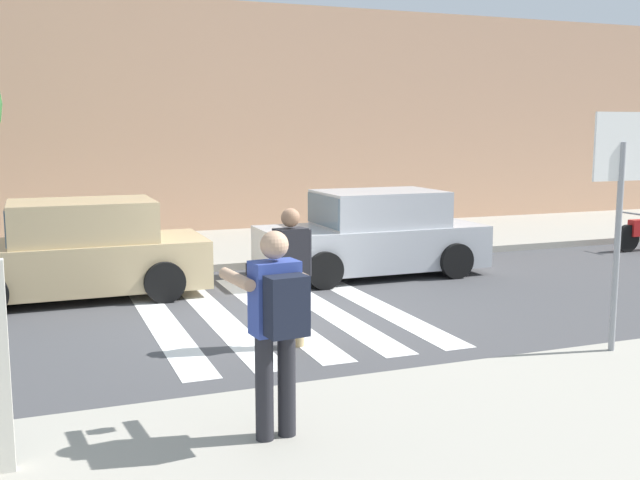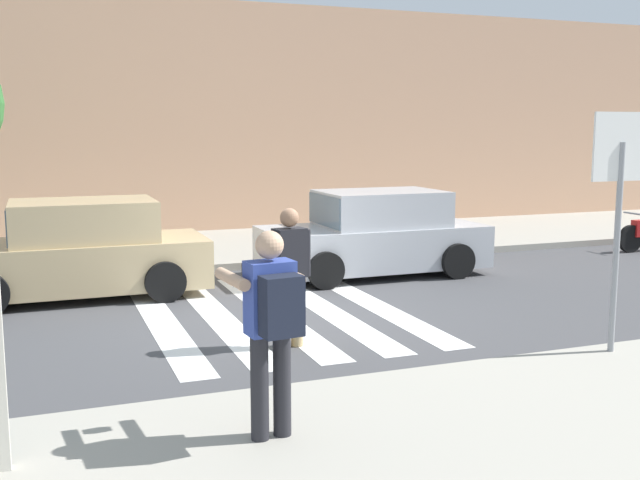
{
  "view_description": "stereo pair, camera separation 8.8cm",
  "coord_description": "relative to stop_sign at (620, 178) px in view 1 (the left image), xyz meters",
  "views": [
    {
      "loc": [
        -3.21,
        -10.01,
        2.66
      ],
      "look_at": [
        0.6,
        -0.2,
        1.1
      ],
      "focal_mm": 42.0,
      "sensor_mm": 36.0,
      "label": 1
    },
    {
      "loc": [
        -3.13,
        -10.04,
        2.66
      ],
      "look_at": [
        0.6,
        -0.2,
        1.1
      ],
      "focal_mm": 42.0,
      "sensor_mm": 36.0,
      "label": 2
    }
  ],
  "objects": [
    {
      "name": "building_facade_far",
      "position": [
        -2.94,
        13.84,
        0.77
      ],
      "size": [
        56.0,
        4.0,
        5.78
      ],
      "primitive_type": "cube",
      "color": "tan",
      "rests_on": "ground"
    },
    {
      "name": "crosswalk_stripe_1",
      "position": [
        -3.74,
        3.64,
        -2.11
      ],
      "size": [
        0.44,
        5.2,
        0.01
      ],
      "primitive_type": "cube",
      "color": "silver",
      "rests_on": "ground"
    },
    {
      "name": "parked_car_silver",
      "position": [
        -0.31,
        5.74,
        -1.39
      ],
      "size": [
        4.1,
        1.92,
        1.55
      ],
      "color": "#B7BABF",
      "rests_on": "ground"
    },
    {
      "name": "crosswalk_stripe_2",
      "position": [
        -2.94,
        3.64,
        -2.11
      ],
      "size": [
        0.44,
        5.2,
        0.01
      ],
      "primitive_type": "cube",
      "color": "silver",
      "rests_on": "ground"
    },
    {
      "name": "crosswalk_stripe_4",
      "position": [
        -1.34,
        3.64,
        -2.11
      ],
      "size": [
        0.44,
        5.2,
        0.01
      ],
      "primitive_type": "cube",
      "color": "silver",
      "rests_on": "ground"
    },
    {
      "name": "crosswalk_stripe_3",
      "position": [
        -2.14,
        3.64,
        -2.11
      ],
      "size": [
        0.44,
        5.2,
        0.01
      ],
      "primitive_type": "cube",
      "color": "silver",
      "rests_on": "ground"
    },
    {
      "name": "sidewalk_far",
      "position": [
        -2.94,
        9.44,
        -2.05
      ],
      "size": [
        60.0,
        4.8,
        0.14
      ],
      "primitive_type": "cube",
      "color": "#9E998C",
      "rests_on": "ground"
    },
    {
      "name": "parked_car_tan",
      "position": [
        -5.51,
        5.74,
        -1.39
      ],
      "size": [
        4.1,
        1.92,
        1.55
      ],
      "color": "tan",
      "rests_on": "ground"
    },
    {
      "name": "ground_plane",
      "position": [
        -2.94,
        3.44,
        -2.12
      ],
      "size": [
        120.0,
        120.0,
        0.0
      ],
      "primitive_type": "plane",
      "color": "#424244"
    },
    {
      "name": "pedestrian_crossing",
      "position": [
        -3.25,
        1.88,
        -1.14
      ],
      "size": [
        0.57,
        0.31,
        1.72
      ],
      "color": "tan",
      "rests_on": "ground"
    },
    {
      "name": "photographer_with_backpack",
      "position": [
        -4.36,
        -0.98,
        -0.95
      ],
      "size": [
        0.64,
        0.88,
        1.72
      ],
      "color": "#232328",
      "rests_on": "sidewalk_near"
    },
    {
      "name": "crosswalk_stripe_0",
      "position": [
        -4.54,
        3.64,
        -2.11
      ],
      "size": [
        0.44,
        5.2,
        0.01
      ],
      "primitive_type": "cube",
      "color": "silver",
      "rests_on": "ground"
    },
    {
      "name": "stop_sign",
      "position": [
        0.0,
        0.0,
        0.0
      ],
      "size": [
        0.76,
        0.08,
        2.71
      ],
      "color": "gray",
      "rests_on": "sidewalk_near"
    }
  ]
}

